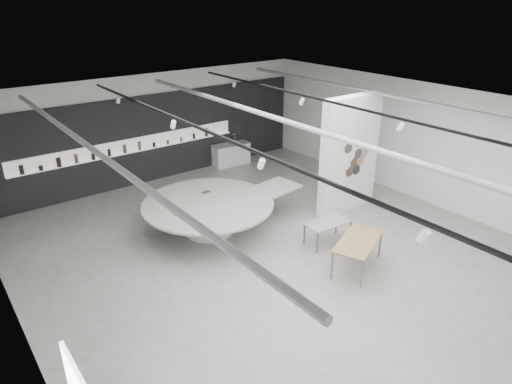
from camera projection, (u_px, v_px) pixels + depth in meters
room at (280, 184)px, 10.97m from camera, size 12.02×14.02×3.82m
back_wall_display at (155, 138)px, 16.24m from camera, size 11.80×0.27×3.10m
partition_column at (349, 155)px, 13.80m from camera, size 2.20×0.38×3.60m
display_island at (211, 212)px, 12.88m from camera, size 5.00×4.08×0.94m
sample_table_wood at (358, 243)px, 11.13m from camera, size 1.81×1.39×0.76m
sample_table_stone at (328, 224)px, 12.29m from camera, size 1.28×0.71×0.63m
kitchen_counter at (231, 154)px, 18.06m from camera, size 1.54×0.68×1.19m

